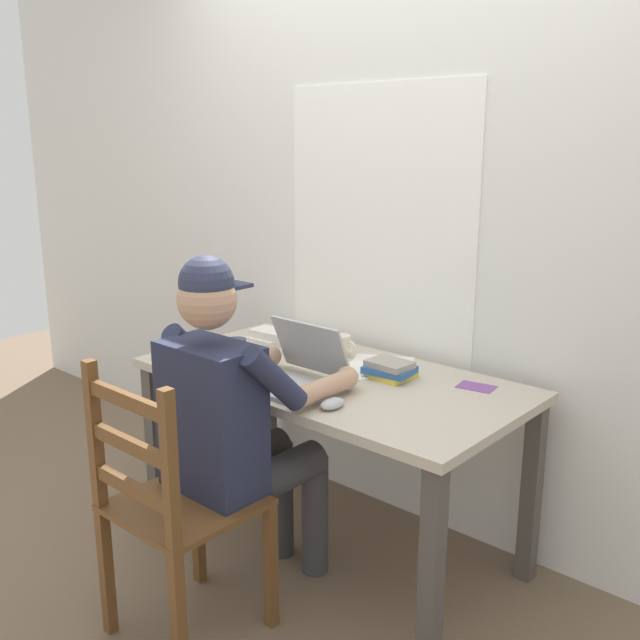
{
  "coord_description": "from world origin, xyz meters",
  "views": [
    {
      "loc": [
        1.68,
        -1.95,
        1.6
      ],
      "look_at": [
        -0.01,
        -0.05,
        0.95
      ],
      "focal_mm": 40.21,
      "sensor_mm": 36.0,
      "label": 1
    }
  ],
  "objects_px": {
    "coffee_mug_dark": "(237,351)",
    "wooden_chair": "(172,508)",
    "seated_person": "(236,417)",
    "book_stack_main": "(268,340)",
    "desk": "(330,397)",
    "computer_mouse": "(332,404)",
    "book_stack_side": "(390,370)",
    "laptop": "(294,370)",
    "coffee_mug_white": "(342,346)",
    "landscape_photo_print": "(476,387)"
  },
  "relations": [
    {
      "from": "wooden_chair",
      "to": "book_stack_side",
      "type": "bearing_deg",
      "value": 75.42
    },
    {
      "from": "coffee_mug_dark",
      "to": "wooden_chair",
      "type": "bearing_deg",
      "value": -60.14
    },
    {
      "from": "desk",
      "to": "coffee_mug_dark",
      "type": "bearing_deg",
      "value": -158.52
    },
    {
      "from": "coffee_mug_dark",
      "to": "landscape_photo_print",
      "type": "distance_m",
      "value": 0.93
    },
    {
      "from": "desk",
      "to": "book_stack_side",
      "type": "distance_m",
      "value": 0.26
    },
    {
      "from": "computer_mouse",
      "to": "coffee_mug_dark",
      "type": "relative_size",
      "value": 0.84
    },
    {
      "from": "wooden_chair",
      "to": "coffee_mug_dark",
      "type": "distance_m",
      "value": 0.75
    },
    {
      "from": "wooden_chair",
      "to": "coffee_mug_dark",
      "type": "xyz_separation_m",
      "value": [
        -0.34,
        0.59,
        0.32
      ]
    },
    {
      "from": "book_stack_main",
      "to": "landscape_photo_print",
      "type": "height_order",
      "value": "book_stack_main"
    },
    {
      "from": "computer_mouse",
      "to": "laptop",
      "type": "bearing_deg",
      "value": 160.94
    },
    {
      "from": "seated_person",
      "to": "wooden_chair",
      "type": "height_order",
      "value": "seated_person"
    },
    {
      "from": "seated_person",
      "to": "book_stack_main",
      "type": "xyz_separation_m",
      "value": [
        -0.38,
        0.53,
        0.08
      ]
    },
    {
      "from": "coffee_mug_dark",
      "to": "book_stack_side",
      "type": "distance_m",
      "value": 0.62
    },
    {
      "from": "seated_person",
      "to": "book_stack_side",
      "type": "height_order",
      "value": "seated_person"
    },
    {
      "from": "coffee_mug_dark",
      "to": "book_stack_main",
      "type": "height_order",
      "value": "coffee_mug_dark"
    },
    {
      "from": "coffee_mug_dark",
      "to": "seated_person",
      "type": "bearing_deg",
      "value": -42.44
    },
    {
      "from": "desk",
      "to": "computer_mouse",
      "type": "relative_size",
      "value": 14.67
    },
    {
      "from": "desk",
      "to": "coffee_mug_dark",
      "type": "height_order",
      "value": "coffee_mug_dark"
    },
    {
      "from": "laptop",
      "to": "book_stack_main",
      "type": "xyz_separation_m",
      "value": [
        -0.38,
        0.25,
        -0.01
      ]
    },
    {
      "from": "coffee_mug_dark",
      "to": "book_stack_side",
      "type": "height_order",
      "value": "coffee_mug_dark"
    },
    {
      "from": "laptop",
      "to": "coffee_mug_white",
      "type": "height_order",
      "value": "laptop"
    },
    {
      "from": "desk",
      "to": "landscape_photo_print",
      "type": "relative_size",
      "value": 11.28
    },
    {
      "from": "coffee_mug_white",
      "to": "coffee_mug_dark",
      "type": "bearing_deg",
      "value": -125.57
    },
    {
      "from": "wooden_chair",
      "to": "coffee_mug_dark",
      "type": "height_order",
      "value": "wooden_chair"
    },
    {
      "from": "book_stack_side",
      "to": "coffee_mug_dark",
      "type": "bearing_deg",
      "value": -155.28
    },
    {
      "from": "wooden_chair",
      "to": "landscape_photo_print",
      "type": "relative_size",
      "value": 7.29
    },
    {
      "from": "computer_mouse",
      "to": "book_stack_main",
      "type": "bearing_deg",
      "value": 152.4
    },
    {
      "from": "seated_person",
      "to": "computer_mouse",
      "type": "xyz_separation_m",
      "value": [
        0.26,
        0.19,
        0.06
      ]
    },
    {
      "from": "desk",
      "to": "wooden_chair",
      "type": "distance_m",
      "value": 0.76
    },
    {
      "from": "desk",
      "to": "coffee_mug_dark",
      "type": "relative_size",
      "value": 12.31
    },
    {
      "from": "coffee_mug_white",
      "to": "landscape_photo_print",
      "type": "bearing_deg",
      "value": 3.08
    },
    {
      "from": "seated_person",
      "to": "book_stack_main",
      "type": "distance_m",
      "value": 0.66
    },
    {
      "from": "book_stack_main",
      "to": "landscape_photo_print",
      "type": "relative_size",
      "value": 1.59
    },
    {
      "from": "desk",
      "to": "computer_mouse",
      "type": "bearing_deg",
      "value": -48.17
    },
    {
      "from": "coffee_mug_white",
      "to": "laptop",
      "type": "bearing_deg",
      "value": -76.8
    },
    {
      "from": "desk",
      "to": "seated_person",
      "type": "xyz_separation_m",
      "value": [
        -0.03,
        -0.45,
        0.05
      ]
    },
    {
      "from": "book_stack_main",
      "to": "computer_mouse",
      "type": "bearing_deg",
      "value": -27.6
    },
    {
      "from": "wooden_chair",
      "to": "laptop",
      "type": "bearing_deg",
      "value": 90.11
    },
    {
      "from": "wooden_chair",
      "to": "laptop",
      "type": "relative_size",
      "value": 2.87
    },
    {
      "from": "computer_mouse",
      "to": "book_stack_side",
      "type": "bearing_deg",
      "value": 96.06
    },
    {
      "from": "coffee_mug_white",
      "to": "coffee_mug_dark",
      "type": "distance_m",
      "value": 0.43
    },
    {
      "from": "coffee_mug_white",
      "to": "landscape_photo_print",
      "type": "distance_m",
      "value": 0.6
    },
    {
      "from": "wooden_chair",
      "to": "computer_mouse",
      "type": "distance_m",
      "value": 0.61
    },
    {
      "from": "laptop",
      "to": "coffee_mug_dark",
      "type": "bearing_deg",
      "value": 175.13
    },
    {
      "from": "book_stack_side",
      "to": "landscape_photo_print",
      "type": "xyz_separation_m",
      "value": [
        0.29,
        0.12,
        -0.03
      ]
    },
    {
      "from": "wooden_chair",
      "to": "computer_mouse",
      "type": "bearing_deg",
      "value": 61.07
    },
    {
      "from": "desk",
      "to": "laptop",
      "type": "xyz_separation_m",
      "value": [
        -0.03,
        -0.17,
        0.14
      ]
    },
    {
      "from": "laptop",
      "to": "coffee_mug_dark",
      "type": "xyz_separation_m",
      "value": [
        -0.34,
        0.03,
        -0.0
      ]
    },
    {
      "from": "book_stack_main",
      "to": "landscape_photo_print",
      "type": "bearing_deg",
      "value": 10.48
    },
    {
      "from": "seated_person",
      "to": "book_stack_side",
      "type": "distance_m",
      "value": 0.61
    }
  ]
}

